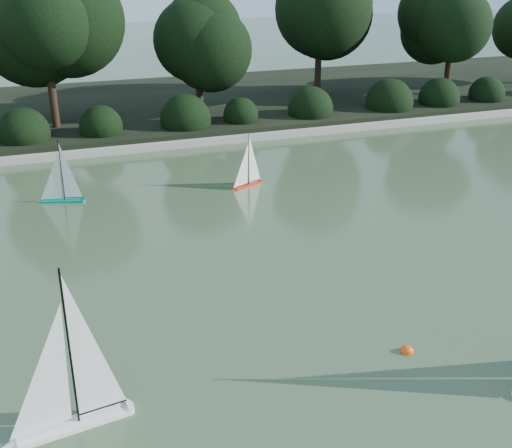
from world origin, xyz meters
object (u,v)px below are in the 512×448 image
at_px(sailboat_white_a, 60,406).
at_px(sailboat_teal, 58,192).
at_px(race_buoy, 407,352).
at_px(sailboat_orange, 245,178).

xyz_separation_m(sailboat_white_a, sailboat_teal, (0.43, 6.74, -0.10)).
bearing_deg(sailboat_teal, race_buoy, -61.56).
xyz_separation_m(sailboat_white_a, race_buoy, (4.07, 0.02, -0.30)).
relative_size(sailboat_white_a, sailboat_teal, 1.46).
relative_size(sailboat_orange, race_buoy, 7.10).
height_order(sailboat_teal, race_buoy, sailboat_teal).
distance_m(sailboat_white_a, sailboat_teal, 6.75).
bearing_deg(sailboat_orange, race_buoy, -90.64).
bearing_deg(sailboat_orange, sailboat_white_a, -123.13).
relative_size(sailboat_teal, race_buoy, 7.85).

